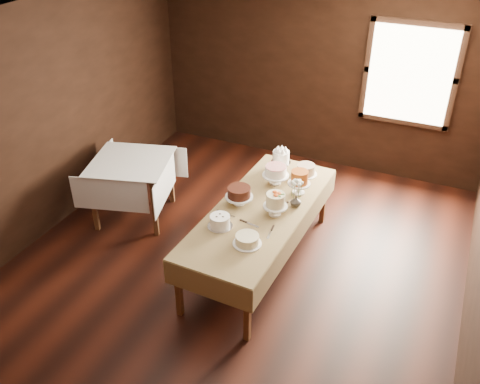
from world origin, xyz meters
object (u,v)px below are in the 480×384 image
display_table (260,213)px  cake_flowers (275,205)px  cake_caramel (299,183)px  cake_swirl (220,222)px  cake_chocolate (239,196)px  cake_server_c (267,196)px  cake_lattice (276,176)px  cake_server_d (293,200)px  cake_speckled (306,170)px  cake_server_b (269,234)px  cake_server_e (229,215)px  side_table (131,168)px  cake_meringue (281,161)px  cake_cream (247,240)px  flower_vase (296,201)px  cake_server_a (253,225)px

display_table → cake_flowers: 0.26m
cake_caramel → cake_swirl: bearing=-118.7°
cake_caramel → cake_flowers: bearing=-99.8°
cake_caramel → cake_chocolate: cake_caramel is taller
cake_swirl → cake_server_c: (0.23, 0.77, -0.06)m
display_table → cake_caramel: size_ratio=8.21×
cake_caramel → display_table: bearing=-119.3°
cake_lattice → cake_flowers: size_ratio=1.16×
cake_chocolate → cake_server_d: cake_chocolate is taller
cake_speckled → cake_server_b: (0.05, -1.35, -0.06)m
cake_server_b → cake_server_e: (-0.53, 0.15, 0.00)m
cake_caramel → cake_server_d: bearing=-90.9°
cake_lattice → cake_server_d: (0.32, -0.27, -0.10)m
side_table → cake_meringue: bearing=21.2°
cake_lattice → cake_caramel: bearing=-16.1°
display_table → cake_lattice: bearing=94.7°
cake_server_c → cake_server_e: same height
cake_chocolate → cake_flowers: bearing=-3.7°
cake_flowers → cake_server_d: size_ratio=1.14×
side_table → cake_lattice: bearing=10.4°
cake_cream → cake_server_b: size_ratio=1.28×
cake_cream → cake_server_b: cake_cream is taller
cake_server_b → cake_server_e: size_ratio=1.00×
display_table → cake_server_d: 0.42m
cake_server_b → side_table: bearing=-112.6°
cake_meringue → cake_chocolate: bearing=-98.7°
cake_meringue → cake_caramel: cake_caramel is taller
cake_server_b → cake_meringue: bearing=-169.9°
cake_cream → cake_speckled: bearing=86.5°
cake_lattice → flower_vase: 0.54m
cake_lattice → flower_vase: size_ratio=2.54×
cake_meringue → cake_lattice: size_ratio=0.83×
cake_swirl → cake_server_a: bearing=28.8°
side_table → cake_server_d: side_table is taller
cake_speckled → cake_server_d: bearing=-84.8°
display_table → cake_swirl: 0.57m
display_table → cake_server_d: cake_server_d is taller
cake_caramel → cake_cream: 1.15m
cake_flowers → cake_server_b: cake_flowers is taller
cake_speckled → cake_caramel: bearing=-82.4°
cake_speckled → cake_server_a: bearing=-97.8°
side_table → cake_server_e: side_table is taller
display_table → cake_cream: size_ratio=8.12×
cake_flowers → cake_swirl: 0.64m
cake_lattice → cake_server_b: (0.32, -0.99, -0.10)m
cake_server_a → cake_server_c: bearing=107.4°
cake_lattice → cake_server_b: 1.05m
display_table → flower_vase: size_ratio=19.75×
cake_cream → cake_server_e: (-0.38, 0.39, -0.05)m
cake_lattice → cake_caramel: cake_caramel is taller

